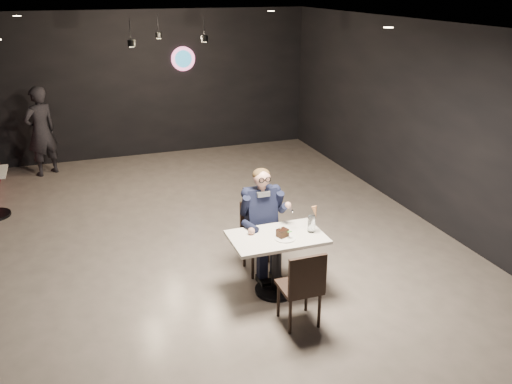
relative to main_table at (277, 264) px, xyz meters
name	(u,v)px	position (x,y,z in m)	size (l,w,h in m)	color
floor	(202,240)	(-0.51, 1.65, -0.38)	(9.00, 9.00, 0.00)	gray
wall_sign	(183,59)	(0.29, 6.12, 1.62)	(0.50, 0.06, 0.50)	pink
pendant_lights	(164,24)	(-0.51, 3.65, 2.51)	(1.40, 1.20, 0.36)	black
main_table	(277,264)	(0.00, 0.00, 0.00)	(1.10, 0.70, 0.75)	white
chair_far	(261,238)	(0.00, 0.55, 0.09)	(0.42, 0.46, 0.92)	black
chair_near	(299,285)	(0.00, -0.66, 0.09)	(0.42, 0.46, 0.92)	black
seated_man	(261,220)	(0.00, 0.55, 0.34)	(0.60, 0.80, 1.44)	black
dessert_plate	(285,238)	(0.06, -0.11, 0.38)	(0.24, 0.24, 0.01)	white
cake_slice	(283,233)	(0.04, -0.06, 0.43)	(0.12, 0.10, 0.09)	black
mint_leaf	(290,232)	(0.11, -0.12, 0.47)	(0.06, 0.04, 0.01)	#338A2D
sundae_glass	(311,224)	(0.42, -0.03, 0.48)	(0.09, 0.09, 0.20)	silver
wafer_cone	(315,212)	(0.47, -0.03, 0.62)	(0.07, 0.07, 0.14)	#B77B4B
passerby	(41,131)	(-2.65, 5.49, 0.48)	(0.62, 0.41, 1.71)	black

